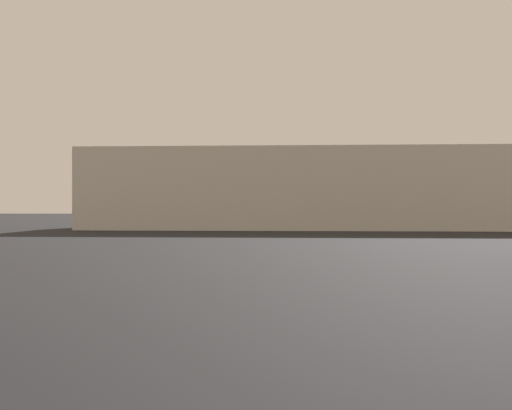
# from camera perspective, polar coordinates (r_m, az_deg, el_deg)

# --- Properties ---
(terminal_building) EXTENTS (79.87, 26.29, 13.99)m
(terminal_building) POSITION_cam_1_polar(r_m,az_deg,el_deg) (138.66, 4.22, 1.16)
(terminal_building) COLOR beige
(terminal_building) RESTS_ON ground_plane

